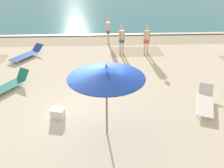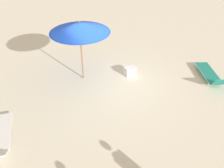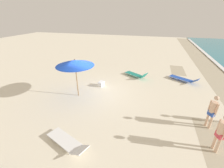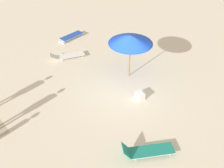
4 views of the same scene
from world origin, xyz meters
The scene contains 10 objects.
ground_plane centered at (0.00, 0.01, -0.08)m, with size 60.00×60.00×0.16m.
ocean_water centered at (0.00, 20.23, 0.03)m, with size 60.00×19.66×0.07m.
beach_umbrella centered at (0.62, -0.99, 2.32)m, with size 2.40×2.40×2.58m.
sun_lounger_under_umbrella centered at (-3.74, 2.40, 0.22)m, with size 1.70×2.15×0.63m.
sun_lounger_beside_umbrella centered at (4.65, 0.57, 0.20)m, with size 1.38×2.27×0.48m.
sun_lounger_near_water_left centered at (-3.89, 6.29, 0.21)m, with size 1.72×2.26×0.52m.
beachgoer_wading_adult centered at (3.23, 6.53, 1.00)m, with size 0.43×0.27×1.76m.
beachgoer_shoreline_child centered at (1.00, 8.62, 1.00)m, with size 0.27×0.45×1.76m.
beachgoer_strolling_adult centered at (1.74, 6.65, 1.00)m, with size 0.39×0.32×1.76m.
cooler_box centered at (-1.20, 0.04, 0.19)m, with size 0.57×0.47×0.37m.
Camera 1 is at (0.47, -7.80, 5.52)m, focal length 40.00 mm.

